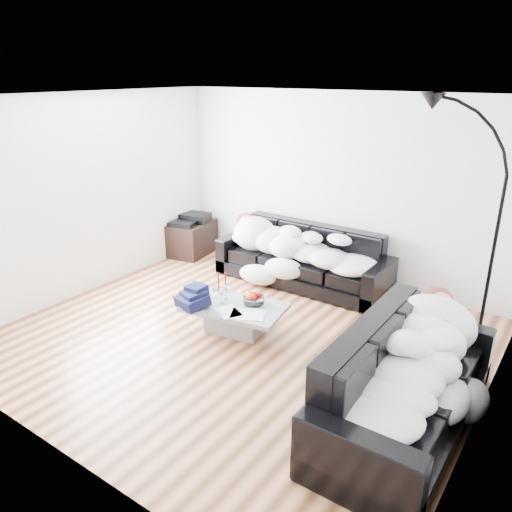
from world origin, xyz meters
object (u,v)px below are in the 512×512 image
Objects in this scene: shoes at (338,361)px; fruit_bowl at (254,298)px; sleeper_back at (301,242)px; floor_lamp at (494,246)px; sofa_right at (408,380)px; coffee_table at (235,318)px; sofa_back at (302,257)px; wine_glass_b at (215,292)px; wine_glass_a at (226,292)px; wine_glass_c at (222,296)px; candle_left at (218,282)px; sleeper_right at (410,359)px; candle_right at (225,282)px; av_cabinet at (192,238)px; stereo at (191,219)px.

fruit_bowl is at bearing 168.56° from shoes.
floor_lamp is (2.44, -0.32, 0.53)m from sleeper_back.
fruit_bowl is at bearing 72.41° from sofa_right.
sofa_right is at bearing -12.39° from coffee_table.
wine_glass_b is (-0.23, -1.63, 0.01)m from sofa_back.
shoes is (1.60, 0.00, -0.35)m from wine_glass_b.
wine_glass_c reaches higher than wine_glass_a.
sofa_right is 2.23m from coffee_table.
floor_lamp reaches higher than sofa_right.
wine_glass_c is 0.79× the size of candle_left.
sleeper_back is 4.24× the size of shoes.
sleeper_back is at bearing 47.03° from sleeper_right.
candle_right reaches higher than av_cabinet.
floor_lamp reaches higher than sleeper_right.
fruit_bowl is (-2.01, 0.64, -0.04)m from sofa_right.
coffee_table is at bearing -3.13° from wine_glass_b.
candle_left is (-0.54, 0.04, 0.05)m from fruit_bowl.
sofa_right reaches higher than sleeper_right.
wine_glass_b is 1.64m from shoes.
sleeper_back is at bearing 98.61° from fruit_bowl.
candle_right is (-0.48, 0.09, 0.05)m from fruit_bowl.
candle_left is 0.49× the size of shoes.
sleeper_back is 4.72× the size of stereo.
sleeper_right is (2.23, -2.07, 0.02)m from sleeper_back.
sleeper_back is 1.61m from wine_glass_b.
sofa_right is at bearing -43.65° from sofa_back.
stereo is (-2.00, 1.72, 0.17)m from wine_glass_c.
coffee_table is (0.07, -1.65, -0.24)m from sofa_back.
sofa_right is at bearing -34.49° from shoes.
wine_glass_a is 2.54m from av_cabinet.
sofa_back is 1.42m from candle_right.
fruit_bowl is 0.36m from wine_glass_c.
fruit_bowl is at bearing 34.20° from wine_glass_c.
candle_left is at bearing 153.02° from coffee_table.
sofa_right is 2.64m from candle_left.
wine_glass_a is 1.54m from shoes.
wine_glass_a is (-2.34, 0.55, -0.02)m from sofa_right.
av_cabinet is (-3.46, 1.66, 0.21)m from shoes.
sofa_back is at bearing 92.33° from coffee_table.
sofa_right is at bearing 0.00° from sleeper_right.
wine_glass_b reaches higher than shoes.
coffee_table is at bearing -26.98° from candle_left.
shoes is (1.46, 0.06, -0.37)m from wine_glass_c.
wine_glass_b is at bearing -51.30° from av_cabinet.
fruit_bowl is 0.55× the size of stereo.
wine_glass_b is at bearing 176.87° from coffee_table.
sleeper_right is 7.77× the size of candle_right.
av_cabinet is (-4.31, 2.15, -0.18)m from sofa_right.
sleeper_right is at bearing -40.58° from stereo.
fruit_bowl is (-2.01, 0.64, -0.24)m from sleeper_right.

